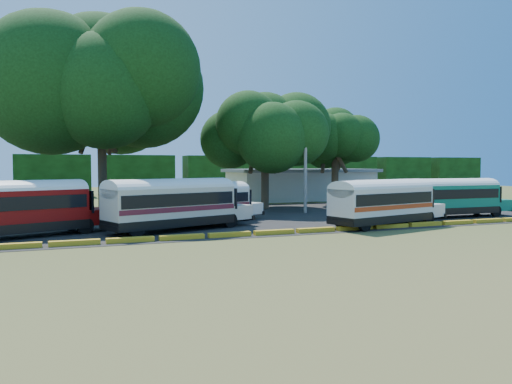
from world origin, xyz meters
name	(u,v)px	position (x,y,z in m)	size (l,w,h in m)	color
ground	(258,238)	(0.00, 0.00, 0.00)	(160.00, 160.00, 0.00)	#34511B
asphalt_strip	(216,218)	(1.00, 12.00, 0.01)	(64.00, 24.00, 0.02)	black
curb	(252,233)	(0.00, 1.00, 0.15)	(53.70, 0.45, 0.30)	gold
terminal_building	(301,184)	(18.00, 30.00, 2.03)	(19.00, 9.00, 4.00)	beige
treeline_backdrop	(140,175)	(0.00, 48.00, 3.00)	(130.00, 4.00, 6.00)	black
bus_red	(15,205)	(-13.77, 5.36, 2.02)	(10.94, 6.28, 3.52)	black
bus_cream_west	(174,201)	(-4.10, 5.10, 2.00)	(11.04, 6.10, 3.55)	black
bus_cream_east	(204,200)	(-1.03, 8.63, 1.79)	(9.77, 5.93, 3.16)	black
bus_white_red	(384,200)	(10.57, 1.96, 1.92)	(10.63, 4.96, 3.39)	black
bus_white_blue	(389,197)	(13.95, 5.97, 1.87)	(10.34, 4.90, 3.30)	black
bus_teal	(453,195)	(20.08, 5.26, 1.91)	(10.15, 2.62, 3.33)	black
tree_west	(101,79)	(-7.59, 19.03, 12.20)	(15.60, 15.60, 17.94)	#3A2C1D
tree_center	(265,128)	(8.40, 19.10, 8.29)	(9.69, 9.69, 11.88)	#3A2C1D
tree_east	(335,133)	(18.13, 21.63, 8.19)	(7.57, 7.57, 11.04)	#3A2C1D
utility_pole	(305,168)	(10.08, 13.38, 4.17)	(1.60, 0.30, 8.12)	gray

